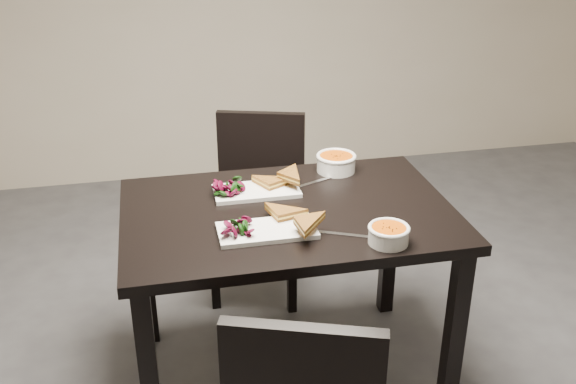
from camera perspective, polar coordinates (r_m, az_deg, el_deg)
The scene contains 12 objects.
table at distance 2.44m, azimuth 0.00°, elevation -3.58°, with size 1.20×0.80×0.75m.
chair_far at distance 3.15m, azimuth -2.54°, elevation -0.08°, with size 0.52×0.52×0.85m.
plate_near at distance 2.24m, azimuth -1.83°, elevation -3.36°, with size 0.33×0.17×0.02m, color white.
sandwich_near at distance 2.25m, azimuth -0.29°, elevation -2.22°, with size 0.17×0.12×0.05m, color #995E20, non-canonical shape.
salad_near at distance 2.21m, azimuth -4.40°, elevation -2.90°, with size 0.10×0.09×0.05m, color black, non-canonical shape.
soup_bowl_near at distance 2.19m, azimuth 8.71°, elevation -3.57°, with size 0.14×0.14×0.06m.
cutlery_near at distance 2.23m, azimuth 4.87°, elevation -3.68°, with size 0.18×0.02×0.00m, color silver.
plate_far at distance 2.52m, azimuth -2.75°, elevation 0.09°, with size 0.33×0.16×0.02m, color white.
sandwich_far at distance 2.51m, azimuth -1.24°, elevation 0.80°, with size 0.16×0.12×0.05m, color #995E20, non-canonical shape.
salad_far at distance 2.50m, azimuth -5.02°, elevation 0.52°, with size 0.10×0.09×0.04m, color black, non-canonical shape.
soup_bowl_far at distance 2.71m, azimuth 4.19°, elevation 2.63°, with size 0.16×0.16×0.07m.
cutlery_far at distance 2.60m, azimuth 2.11°, elevation 0.79°, with size 0.18×0.02×0.00m, color silver.
Camera 1 is at (-0.69, -1.72, 1.83)m, focal length 41.07 mm.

